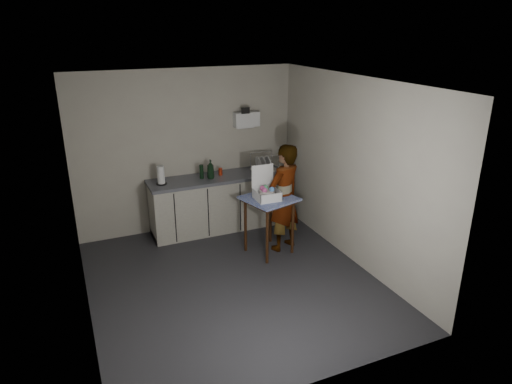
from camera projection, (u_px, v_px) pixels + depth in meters
name	position (u px, v px, depth m)	size (l,w,h in m)	color
ground	(233.00, 282.00, 6.05)	(4.00, 4.00, 0.00)	#26252A
wall_back	(187.00, 151.00, 7.31)	(3.60, 0.02, 2.60)	#BDB3A4
wall_right	(353.00, 172.00, 6.27)	(0.02, 4.00, 2.60)	#BDB3A4
wall_left	(76.00, 213.00, 4.93)	(0.02, 4.00, 2.60)	#BDB3A4
ceiling	(229.00, 82.00, 5.15)	(3.60, 4.00, 0.01)	silver
kitchen_counter	(219.00, 204.00, 7.51)	(2.24, 0.62, 0.91)	black
wall_shelf	(246.00, 119.00, 7.47)	(0.42, 0.18, 0.37)	white
side_table	(269.00, 205.00, 6.60)	(0.83, 0.83, 0.87)	#3B1D0D
standing_man	(284.00, 198.00, 6.71)	(0.59, 0.39, 1.62)	#B2A593
soap_bottle	(211.00, 169.00, 7.20)	(0.12, 0.12, 0.31)	black
soda_can	(220.00, 172.00, 7.39)	(0.06, 0.06, 0.12)	red
dark_bottle	(201.00, 172.00, 7.21)	(0.07, 0.07, 0.22)	black
paper_towel	(161.00, 176.00, 6.94)	(0.16, 0.16, 0.29)	black
dish_rack	(264.00, 167.00, 7.59)	(0.43, 0.32, 0.30)	silver
bakery_box	(266.00, 192.00, 6.48)	(0.34, 0.35, 0.47)	white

